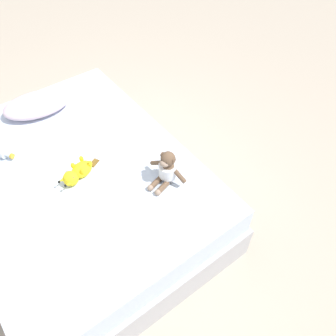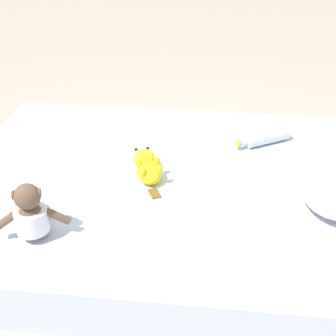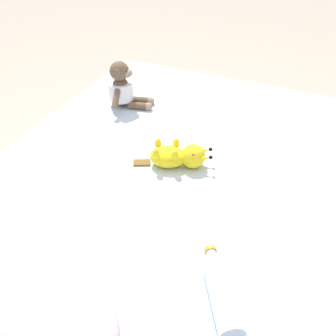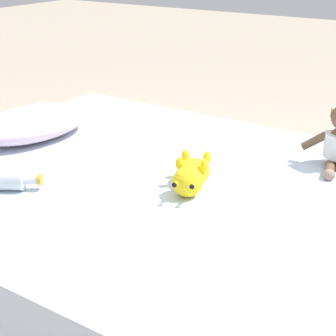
% 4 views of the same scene
% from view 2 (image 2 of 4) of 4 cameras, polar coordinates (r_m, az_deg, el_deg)
% --- Properties ---
extents(ground_plane, '(16.00, 16.00, 0.00)m').
position_cam_2_polar(ground_plane, '(2.37, 0.00, -11.57)').
color(ground_plane, '#B7A893').
extents(bed, '(1.50, 2.02, 0.51)m').
position_cam_2_polar(bed, '(2.20, 0.00, -6.82)').
color(bed, '#B2B2B7').
rests_on(bed, ground_plane).
extents(pillow, '(0.56, 0.40, 0.13)m').
position_cam_2_polar(pillow, '(2.03, 20.35, -1.76)').
color(pillow, silver).
rests_on(pillow, bed).
extents(plush_monkey, '(0.24, 0.28, 0.24)m').
position_cam_2_polar(plush_monkey, '(1.74, -16.85, -5.66)').
color(plush_monkey, brown).
rests_on(plush_monkey, bed).
extents(plush_yellow_creature, '(0.32, 0.18, 0.10)m').
position_cam_2_polar(plush_yellow_creature, '(2.04, -2.63, 0.17)').
color(plush_yellow_creature, yellow).
rests_on(plush_yellow_creature, bed).
extents(glass_bottle, '(0.20, 0.28, 0.07)m').
position_cam_2_polar(glass_bottle, '(2.36, 12.23, 3.84)').
color(glass_bottle, silver).
rests_on(glass_bottle, bed).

